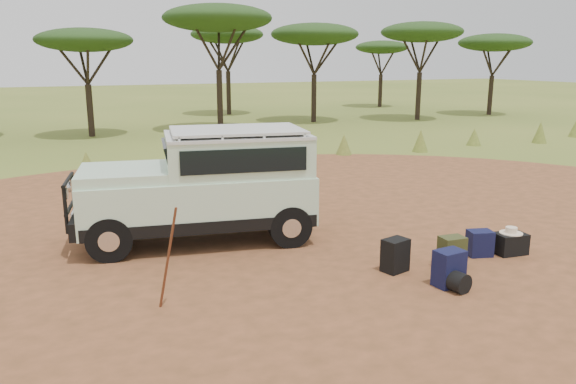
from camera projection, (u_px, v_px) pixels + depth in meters
name	position (u px, v px, depth m)	size (l,w,h in m)	color
ground	(306.00, 252.00, 10.30)	(140.00, 140.00, 0.00)	#5C6E27
dirt_clearing	(306.00, 252.00, 10.30)	(23.00, 23.00, 0.01)	#955330
grass_fringe	(191.00, 157.00, 17.94)	(36.60, 1.60, 0.90)	#5C6E27
acacia_treeline	(141.00, 29.00, 27.04)	(46.70, 13.20, 6.26)	black
safari_vehicle	(206.00, 188.00, 10.75)	(4.70, 2.53, 2.17)	silver
walking_staff	(168.00, 259.00, 7.82)	(0.04, 0.04, 1.53)	maroon
backpack_black	(395.00, 255.00, 9.31)	(0.41, 0.30, 0.56)	black
backpack_navy	(449.00, 268.00, 8.71)	(0.45, 0.32, 0.58)	#13153B
backpack_olive	(452.00, 253.00, 9.43)	(0.41, 0.29, 0.56)	#3D421E
duffel_navy	(480.00, 243.00, 10.06)	(0.42, 0.31, 0.47)	#13153B
hard_case	(510.00, 244.00, 10.17)	(0.55, 0.39, 0.39)	black
stuff_sack	(457.00, 282.00, 8.53)	(0.32, 0.32, 0.32)	black
safari_hat	(511.00, 231.00, 10.12)	(0.41, 0.41, 0.12)	beige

